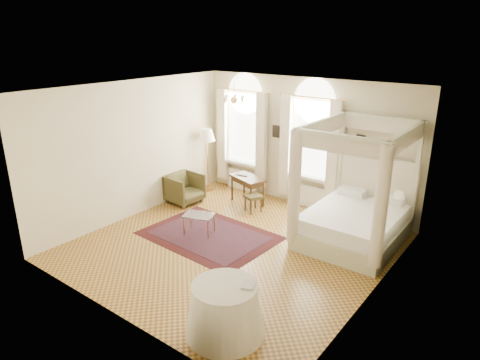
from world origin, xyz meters
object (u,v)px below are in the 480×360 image
object	(u,v)px
nightstand	(397,222)
stool	(253,198)
writing_desk	(247,181)
coffee_table	(199,216)
canopy_bed	(354,217)
armchair	(184,188)
floor_lamp	(207,138)
side_table	(225,310)

from	to	relation	value
nightstand	stool	distance (m)	3.45
writing_desk	coffee_table	xyz separation A→B (m)	(0.19, -2.10, -0.22)
writing_desk	canopy_bed	bearing A→B (deg)	-7.24
coffee_table	armchair	bearing A→B (deg)	143.67
armchair	floor_lamp	distance (m)	1.59
nightstand	writing_desk	size ratio (longest dim) A/B	0.49
writing_desk	armchair	size ratio (longest dim) A/B	1.28
writing_desk	floor_lamp	size ratio (longest dim) A/B	0.61
nightstand	stool	size ratio (longest dim) A/B	1.04
canopy_bed	armchair	xyz separation A→B (m)	(-4.52, -0.54, -0.20)
nightstand	coffee_table	bearing A→B (deg)	-143.05
nightstand	floor_lamp	bearing A→B (deg)	-175.36
nightstand	coffee_table	size ratio (longest dim) A/B	0.68
writing_desk	armchair	world-z (taller)	armchair
armchair	stool	bearing A→B (deg)	-69.30
writing_desk	armchair	bearing A→B (deg)	-146.15
writing_desk	floor_lamp	distance (m)	1.77
canopy_bed	writing_desk	world-z (taller)	canopy_bed
armchair	side_table	xyz separation A→B (m)	(4.19, -3.46, 0.02)
side_table	floor_lamp	bearing A→B (deg)	133.50
stool	armchair	bearing A→B (deg)	-162.17
nightstand	canopy_bed	bearing A→B (deg)	-122.96
armchair	side_table	distance (m)	5.43
coffee_table	floor_lamp	xyz separation A→B (m)	(-1.71, 2.26, 1.12)
floor_lamp	armchair	bearing A→B (deg)	-83.61
nightstand	writing_desk	distance (m)	3.82
armchair	floor_lamp	world-z (taller)	floor_lamp
stool	floor_lamp	distance (m)	2.33
canopy_bed	coffee_table	size ratio (longest dim) A/B	3.29
nightstand	writing_desk	xyz separation A→B (m)	(-3.76, -0.58, 0.36)
coffee_table	side_table	world-z (taller)	side_table
nightstand	writing_desk	bearing A→B (deg)	-171.16
coffee_table	stool	bearing A→B (deg)	81.85
armchair	floor_lamp	bearing A→B (deg)	9.26
stool	canopy_bed	bearing A→B (deg)	-1.06
coffee_table	side_table	distance (m)	3.47
writing_desk	armchair	distance (m)	1.70
side_table	nightstand	bearing A→B (deg)	79.08
canopy_bed	writing_desk	xyz separation A→B (m)	(-3.12, 0.40, 0.04)
canopy_bed	side_table	xyz separation A→B (m)	(-0.32, -4.00, -0.18)
nightstand	side_table	xyz separation A→B (m)	(-0.96, -4.98, 0.14)
canopy_bed	floor_lamp	bearing A→B (deg)	173.21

